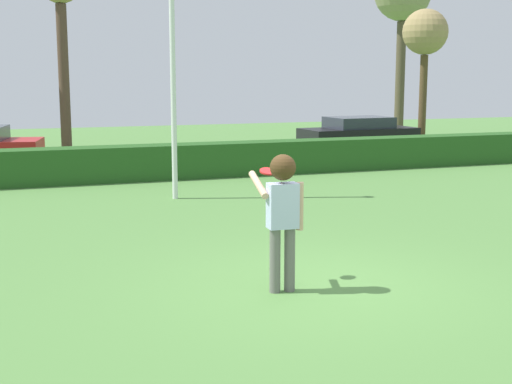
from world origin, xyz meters
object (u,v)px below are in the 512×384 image
(person, at_px, (282,205))
(lamppost, at_px, (172,49))
(frisbee, at_px, (268,171))
(parked_car_black, at_px, (359,132))
(bare_elm_tree, at_px, (425,36))

(person, relative_size, lamppost, 0.30)
(frisbee, height_order, lamppost, lamppost)
(person, relative_size, frisbee, 7.98)
(parked_car_black, bearing_deg, person, -121.10)
(parked_car_black, bearing_deg, bare_elm_tree, -3.25)
(person, distance_m, lamppost, 7.61)
(parked_car_black, distance_m, bare_elm_tree, 4.29)
(lamppost, distance_m, bare_elm_tree, 13.33)
(parked_car_black, height_order, bare_elm_tree, bare_elm_tree)
(frisbee, distance_m, bare_elm_tree, 18.25)
(lamppost, xyz_separation_m, bare_elm_tree, (11.11, 7.31, 0.83))
(frisbee, relative_size, parked_car_black, 0.05)
(frisbee, height_order, parked_car_black, frisbee)
(person, relative_size, parked_car_black, 0.42)
(frisbee, distance_m, parked_car_black, 16.70)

